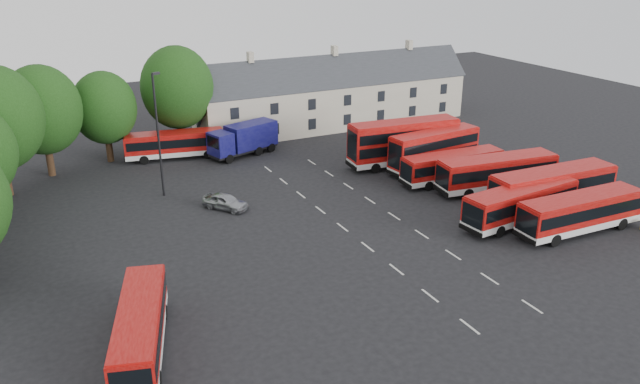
{
  "coord_description": "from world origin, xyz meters",
  "views": [
    {
      "loc": [
        -22.38,
        -38.47,
        21.23
      ],
      "look_at": [
        -0.62,
        4.85,
        2.2
      ],
      "focal_mm": 35.0,
      "sensor_mm": 36.0,
      "label": 1
    }
  ],
  "objects_px": {
    "bus_row_a": "(581,211)",
    "silver_car": "(225,201)",
    "bus_dd_south": "(434,148)",
    "bus_west": "(140,326)",
    "box_truck": "(244,138)",
    "lamppost": "(158,132)"
  },
  "relations": [
    {
      "from": "bus_row_a",
      "to": "silver_car",
      "type": "distance_m",
      "value": 29.27
    },
    {
      "from": "bus_row_a",
      "to": "bus_dd_south",
      "type": "distance_m",
      "value": 17.43
    },
    {
      "from": "bus_row_a",
      "to": "bus_dd_south",
      "type": "relative_size",
      "value": 1.09
    },
    {
      "from": "bus_row_a",
      "to": "silver_car",
      "type": "xyz_separation_m",
      "value": [
        -23.64,
        17.21,
        -1.18
      ]
    },
    {
      "from": "bus_dd_south",
      "to": "box_truck",
      "type": "xyz_separation_m",
      "value": [
        -15.42,
        13.39,
        -0.42
      ]
    },
    {
      "from": "bus_row_a",
      "to": "box_truck",
      "type": "distance_m",
      "value": 35.08
    },
    {
      "from": "bus_dd_south",
      "to": "bus_west",
      "type": "relative_size",
      "value": 0.99
    },
    {
      "from": "bus_west",
      "to": "lamppost",
      "type": "bearing_deg",
      "value": 0.12
    },
    {
      "from": "bus_dd_south",
      "to": "silver_car",
      "type": "bearing_deg",
      "value": 174.93
    },
    {
      "from": "bus_dd_south",
      "to": "silver_car",
      "type": "height_order",
      "value": "bus_dd_south"
    },
    {
      "from": "bus_west",
      "to": "silver_car",
      "type": "bearing_deg",
      "value": -15.09
    },
    {
      "from": "bus_west",
      "to": "silver_car",
      "type": "height_order",
      "value": "bus_west"
    },
    {
      "from": "box_truck",
      "to": "silver_car",
      "type": "height_order",
      "value": "box_truck"
    },
    {
      "from": "box_truck",
      "to": "lamppost",
      "type": "bearing_deg",
      "value": -160.81
    },
    {
      "from": "bus_west",
      "to": "box_truck",
      "type": "distance_m",
      "value": 35.8
    },
    {
      "from": "silver_car",
      "to": "bus_dd_south",
      "type": "bearing_deg",
      "value": -37.05
    },
    {
      "from": "bus_west",
      "to": "box_truck",
      "type": "bearing_deg",
      "value": -12.97
    },
    {
      "from": "box_truck",
      "to": "silver_car",
      "type": "xyz_separation_m",
      "value": [
        -6.75,
        -13.54,
        -1.23
      ]
    },
    {
      "from": "bus_west",
      "to": "silver_car",
      "type": "relative_size",
      "value": 2.51
    },
    {
      "from": "bus_dd_south",
      "to": "bus_west",
      "type": "xyz_separation_m",
      "value": [
        -32.99,
        -17.81,
        -0.63
      ]
    },
    {
      "from": "bus_row_a",
      "to": "silver_car",
      "type": "bearing_deg",
      "value": 145.58
    },
    {
      "from": "bus_row_a",
      "to": "lamppost",
      "type": "bearing_deg",
      "value": 142.14
    }
  ]
}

